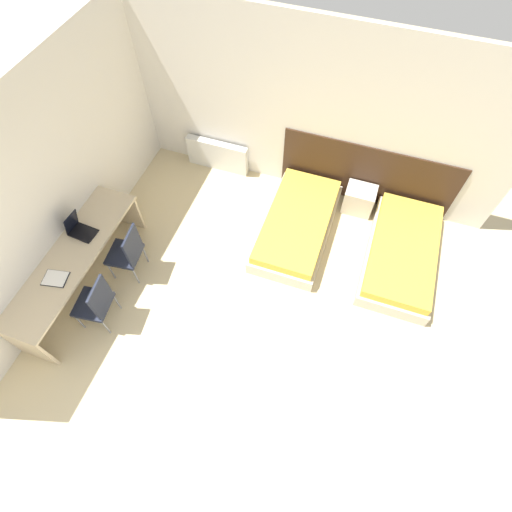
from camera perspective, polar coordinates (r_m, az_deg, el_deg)
The scene contains 13 objects.
ground_plane at distance 5.05m, azimuth -9.84°, elevation -25.58°, with size 20.00×20.00×0.00m, color beige.
wall_back at distance 5.94m, azimuth 6.62°, elevation 19.60°, with size 5.96×0.05×2.70m.
wall_left at distance 5.55m, azimuth -26.48°, elevation 9.89°, with size 0.05×5.31×2.70m.
headboard_panel at distance 6.38m, azimuth 15.47°, elevation 11.01°, with size 2.62×0.03×1.07m.
bed_near_window at distance 6.03m, azimuth 5.88°, elevation 4.44°, with size 0.96×1.88×0.36m.
bed_near_door at distance 6.07m, azimuth 20.09°, elevation 0.34°, with size 0.96×1.88×0.36m.
nightstand at distance 6.46m, azimuth 14.50°, elevation 7.84°, with size 0.45×0.36×0.44m.
radiator at distance 6.89m, azimuth -5.52°, elevation 14.12°, with size 1.05×0.12×0.54m.
desk at distance 5.66m, azimuth -24.45°, elevation -0.76°, with size 0.61×2.30×0.72m.
chair_near_laptop at distance 5.61m, azimuth -17.88°, elevation 0.59°, with size 0.47×0.47×0.92m.
chair_near_notebook at distance 5.35m, azimuth -21.90°, elevation -6.16°, with size 0.47×0.47×0.92m.
laptop at distance 5.67m, azimuth -23.95°, elevation 3.54°, with size 0.35×0.26×0.34m.
open_notebook at distance 5.43m, azimuth -26.74°, elevation -2.87°, with size 0.33×0.28×0.02m.
Camera 1 is at (0.93, -0.30, 4.96)m, focal length 28.00 mm.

